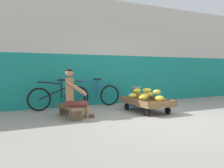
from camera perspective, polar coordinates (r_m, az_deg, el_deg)
ground_plane at (r=5.45m, az=12.85°, el=-8.48°), size 80.00×80.00×0.00m
back_wall at (r=7.83m, az=-0.73°, el=7.63°), size 16.00×0.30×3.37m
banana_cart at (r=6.33m, az=8.30°, el=-4.55°), size 0.86×1.45×0.36m
banana_pile at (r=6.33m, az=8.03°, el=-2.48°), size 0.83×1.23×0.27m
low_bench at (r=5.61m, az=-10.23°, el=-6.04°), size 0.40×1.12×0.27m
vendor_seated at (r=5.56m, az=-9.37°, el=-2.28°), size 0.73×0.58×1.14m
plastic_crate at (r=7.34m, az=5.81°, el=-4.12°), size 0.36×0.28×0.30m
weighing_scale at (r=7.30m, az=5.83°, el=-1.77°), size 0.30×0.30×0.29m
bicycle_near_left at (r=6.74m, az=-13.04°, el=-3.14°), size 1.66×0.48×0.86m
bicycle_far_left at (r=7.15m, az=-4.31°, el=-2.69°), size 1.66×0.48×0.86m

